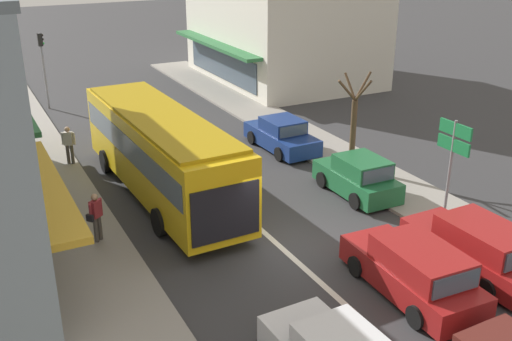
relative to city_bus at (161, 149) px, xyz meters
name	(u,v)px	position (x,y,z in m)	size (l,w,h in m)	color
ground_plane	(281,248)	(1.99, -5.57, -1.88)	(140.00, 140.00, 0.00)	#353538
lane_centre_line	(228,200)	(1.99, -1.57, -1.88)	(0.20, 28.00, 0.01)	silver
sidewalk_left	(29,215)	(-4.81, 0.43, -1.81)	(5.20, 44.00, 0.14)	gray
kerb_right	(336,155)	(8.19, 0.43, -1.82)	(2.80, 44.00, 0.12)	gray
building_right_far	(283,16)	(13.47, 14.56, 2.27)	(9.94, 12.07, 8.30)	silver
city_bus	(161,149)	(0.00, 0.00, 0.00)	(2.97, 10.92, 3.23)	yellow
wagon_behind_bus_near	(414,271)	(3.92, -9.51, -1.14)	(2.07, 4.57, 1.58)	maroon
parked_wagon_kerb_front	(477,248)	(6.42, -9.37, -1.14)	(1.99, 4.53, 1.58)	maroon
parked_hatchback_kerb_second	(358,177)	(6.60, -3.31, -1.17)	(1.85, 3.72, 1.54)	#1E6638
parked_sedan_kerb_third	(282,135)	(6.53, 2.41, -1.22)	(1.97, 4.24, 1.47)	navy
traffic_light_downstreet	(43,58)	(-1.81, 14.27, 0.97)	(0.33, 0.24, 4.20)	gray
directional_road_sign	(453,146)	(8.04, -6.43, 0.82)	(0.10, 1.40, 3.60)	gray
street_tree_right	(353,126)	(7.83, -1.19, 0.09)	(1.61, 1.77, 4.14)	brown
pedestrian_with_handbag_near	(96,215)	(-3.11, -2.69, -0.81)	(0.59, 0.52, 1.63)	#4C4742
pedestrian_browsing_midblock	(69,143)	(-2.51, 4.65, -0.81)	(0.52, 0.36, 1.63)	#4C4742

